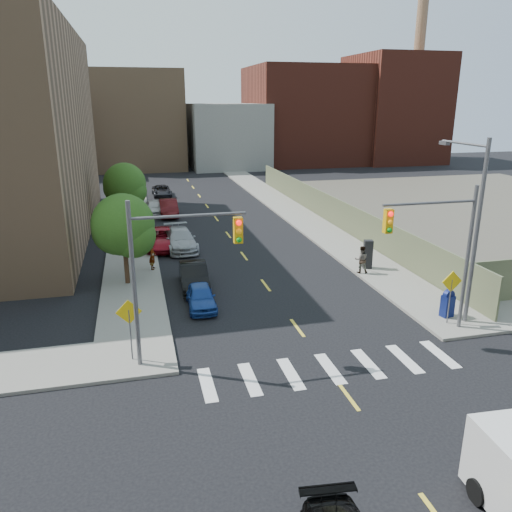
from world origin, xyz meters
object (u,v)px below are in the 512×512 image
parked_car_red (162,238)px  payphone (368,254)px  parked_car_maroon (169,208)px  pedestrian_west (152,256)px  pedestrian_east (361,259)px  parked_car_silver (180,239)px  parked_car_blue (201,296)px  parked_car_white (154,207)px  parked_car_grey (162,191)px  mailbox (448,303)px  parked_car_black (194,276)px

parked_car_red → payphone: payphone is taller
parked_car_maroon → pedestrian_west: size_ratio=2.79×
parked_car_maroon → pedestrian_east: (10.50, -19.86, 0.24)m
parked_car_silver → parked_car_maroon: (0.00, 11.41, 0.02)m
parked_car_silver → parked_car_maroon: parked_car_maroon is taller
parked_car_blue → pedestrian_west: pedestrian_west is taller
parked_car_silver → parked_car_white: parked_car_silver is taller
parked_car_silver → payphone: size_ratio=2.82×
parked_car_grey → mailbox: size_ratio=3.08×
parked_car_black → parked_car_silver: (0.00, 8.18, 0.03)m
parked_car_blue → parked_car_white: bearing=94.6°
parked_car_blue → mailbox: 12.64m
parked_car_blue → parked_car_black: size_ratio=0.82×
parked_car_black → mailbox: 13.98m
pedestrian_west → parked_car_blue: bearing=-147.7°
parked_car_black → parked_car_white: (-1.30, 20.44, -0.02)m
parked_car_white → parked_car_grey: 9.85m
parked_car_blue → pedestrian_east: (10.50, 2.74, 0.40)m
parked_car_black → parked_car_white: size_ratio=1.06×
parked_car_white → pedestrian_east: 23.83m
mailbox → pedestrian_west: pedestrian_west is taller
pedestrian_west → pedestrian_east: 13.28m
parked_car_red → parked_car_grey: size_ratio=1.20×
mailbox → pedestrian_west: bearing=130.1°
parked_car_grey → parked_car_black: bearing=-91.8°
parked_car_black → pedestrian_east: pedestrian_east is taller
pedestrian_east → pedestrian_west: bearing=-4.1°
parked_car_maroon → pedestrian_east: 22.47m
parked_car_red → parked_car_silver: size_ratio=1.01×
parked_car_white → payphone: 23.59m
parked_car_black → parked_car_red: bearing=100.4°
payphone → parked_car_blue: bearing=-150.1°
pedestrian_east → parked_car_silver: bearing=-26.1°
parked_car_white → parked_car_maroon: size_ratio=0.88×
parked_car_maroon → parked_car_white: bearing=147.9°
pedestrian_west → pedestrian_east: (12.71, -3.84, 0.02)m
payphone → pedestrian_west: payphone is taller
parked_car_blue → parked_car_silver: 11.19m
parked_car_silver → pedestrian_east: 13.48m
parked_car_silver → payphone: bearing=-37.1°
parked_car_blue → pedestrian_west: bearing=110.0°
parked_car_red → parked_car_blue: bearing=-80.0°
parked_car_maroon → parked_car_silver: bearing=-89.3°
parked_car_blue → parked_car_silver: bearing=91.5°
parked_car_white → pedestrian_east: pedestrian_east is taller
payphone → pedestrian_west: 13.87m
mailbox → pedestrian_east: pedestrian_east is taller
parked_car_red → parked_car_white: 11.60m
parked_car_blue → parked_car_white: size_ratio=0.87×
parked_car_silver → mailbox: bearing=-55.8°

